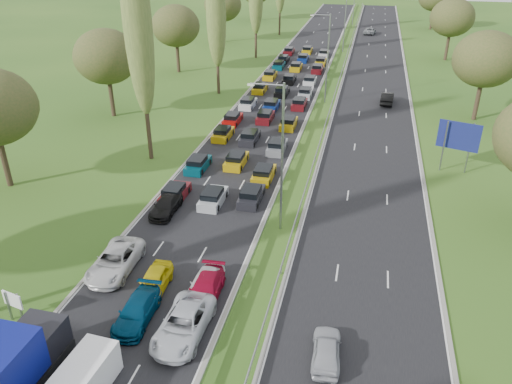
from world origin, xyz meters
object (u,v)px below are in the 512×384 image
Objects in this scene: near_car_2 at (115,261)px; white_van_rear at (82,381)px; direction_sign at (458,138)px; info_sign at (13,303)px; near_car_3 at (166,205)px.

near_car_2 is 1.15× the size of white_van_rear.
direction_sign reaches higher than near_car_2.
near_car_3 is at bearing 75.18° from info_sign.
direction_sign is (28.80, 28.97, 2.20)m from info_sign.
info_sign is 0.40× the size of direction_sign.
direction_sign is at bearing 39.72° from near_car_2.
white_van_rear is at bearing -81.02° from near_car_3.
info_sign is 40.91m from direction_sign.
near_car_3 is 19.21m from white_van_rear.
direction_sign is at bearing 45.17° from info_sign.
white_van_rear is 8.18m from info_sign.
direction_sign is (25.24, 22.86, 2.76)m from near_car_2.
direction_sign is (21.80, 33.19, 2.54)m from white_van_rear.
near_car_2 is 34.17m from direction_sign.
near_car_2 is 2.71× the size of info_sign.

